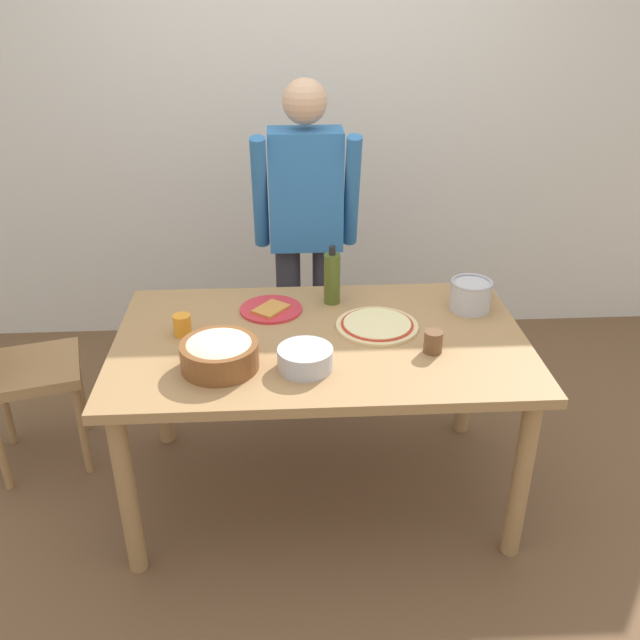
% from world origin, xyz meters
% --- Properties ---
extents(ground, '(8.00, 8.00, 0.00)m').
position_xyz_m(ground, '(0.00, 0.00, 0.00)').
color(ground, brown).
extents(wall_back, '(5.60, 0.10, 2.60)m').
position_xyz_m(wall_back, '(0.00, 1.60, 1.30)').
color(wall_back, silver).
rests_on(wall_back, ground).
extents(dining_table, '(1.60, 0.96, 0.76)m').
position_xyz_m(dining_table, '(0.00, 0.00, 0.67)').
color(dining_table, '#A37A4C').
rests_on(dining_table, ground).
extents(person_cook, '(0.49, 0.25, 1.62)m').
position_xyz_m(person_cook, '(-0.03, 0.76, 0.94)').
color(person_cook, '#2D2D38').
rests_on(person_cook, ground).
extents(chair_wooden_left, '(0.49, 0.49, 0.95)m').
position_xyz_m(chair_wooden_left, '(-1.32, 0.28, 0.54)').
color(chair_wooden_left, '#A37A4C').
rests_on(chair_wooden_left, ground).
extents(pizza_raw_on_board, '(0.33, 0.33, 0.02)m').
position_xyz_m(pizza_raw_on_board, '(0.23, 0.07, 0.77)').
color(pizza_raw_on_board, beige).
rests_on(pizza_raw_on_board, dining_table).
extents(plate_with_slice, '(0.26, 0.26, 0.02)m').
position_xyz_m(plate_with_slice, '(-0.19, 0.24, 0.77)').
color(plate_with_slice, red).
rests_on(plate_with_slice, dining_table).
extents(popcorn_bowl, '(0.28, 0.28, 0.11)m').
position_xyz_m(popcorn_bowl, '(-0.37, -0.20, 0.82)').
color(popcorn_bowl, brown).
rests_on(popcorn_bowl, dining_table).
extents(mixing_bowl_steel, '(0.20, 0.20, 0.08)m').
position_xyz_m(mixing_bowl_steel, '(-0.07, -0.23, 0.80)').
color(mixing_bowl_steel, '#B7B7BC').
rests_on(mixing_bowl_steel, dining_table).
extents(olive_oil_bottle, '(0.07, 0.07, 0.26)m').
position_xyz_m(olive_oil_bottle, '(0.07, 0.31, 0.87)').
color(olive_oil_bottle, '#47561E').
rests_on(olive_oil_bottle, dining_table).
extents(steel_pot, '(0.17, 0.17, 0.13)m').
position_xyz_m(steel_pot, '(0.64, 0.21, 0.83)').
color(steel_pot, '#B7B7BC').
rests_on(steel_pot, dining_table).
extents(cup_orange, '(0.07, 0.07, 0.08)m').
position_xyz_m(cup_orange, '(-0.54, 0.05, 0.80)').
color(cup_orange, orange).
rests_on(cup_orange, dining_table).
extents(cup_small_brown, '(0.07, 0.07, 0.08)m').
position_xyz_m(cup_small_brown, '(0.41, -0.14, 0.80)').
color(cup_small_brown, brown).
rests_on(cup_small_brown, dining_table).
extents(avocado, '(0.06, 0.06, 0.07)m').
position_xyz_m(avocado, '(0.73, 0.34, 0.80)').
color(avocado, '#2D4219').
rests_on(avocado, dining_table).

